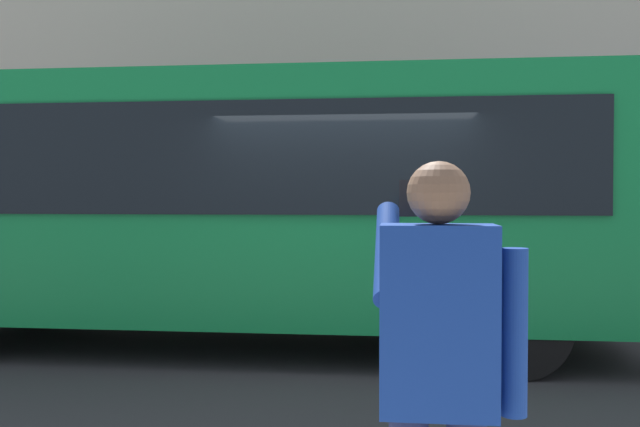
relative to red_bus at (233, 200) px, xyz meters
The scene contains 3 objects.
ground_plane 2.24m from the red_bus, 157.41° to the left, with size 60.00×60.00×0.00m, color #2B2B2D.
red_bus is the anchor object (origin of this frame).
pedestrian_photographer 5.78m from the red_bus, 110.86° to the left, with size 0.53×0.52×1.70m.
Camera 1 is at (-0.55, 7.26, 1.73)m, focal length 39.08 mm.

